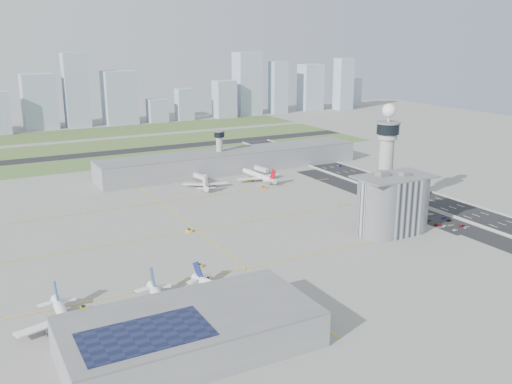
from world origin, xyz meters
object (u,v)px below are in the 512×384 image
airplane_far_a (205,179)px  car_lot_9 (444,218)px  car_lot_2 (438,224)px  car_lot_8 (449,220)px  airplane_near_a (65,316)px  airplane_near_b (165,302)px  car_lot_11 (423,210)px  jet_bridge_near_2 (253,295)px  car_lot_10 (431,214)px  car_lot_1 (445,226)px  car_lot_3 (428,220)px  tug_2 (207,279)px  airplane_far_b (259,172)px  car_lot_7 (462,225)px  car_hw_1 (402,190)px  jet_bridge_near_1 (182,312)px  tug_4 (264,188)px  tug_5 (249,180)px  jet_bridge_far_1 (256,169)px  jet_bridge_near_0 (101,331)px  tug_3 (189,230)px  tug_0 (83,308)px  tug_1 (199,265)px  airplane_near_c (225,285)px  jet_bridge_far_0 (195,177)px  car_hw_4 (288,154)px  control_tower (386,154)px  car_lot_0 (455,230)px  car_lot_5 (413,213)px  car_lot_6 (467,227)px  secondary_tower (219,147)px  car_hw_2 (341,166)px

airplane_far_a → car_lot_9: (92.72, -131.18, -4.73)m
car_lot_2 → car_lot_8: 10.87m
airplane_near_a → airplane_near_b: bearing=79.6°
airplane_near_b → car_lot_11: airplane_near_b is taller
jet_bridge_near_2 → car_lot_10: size_ratio=3.21×
car_lot_8 → car_lot_1: bearing=117.7°
car_lot_3 → car_lot_8: bearing=-120.8°
airplane_near_b → tug_2: size_ratio=12.57×
airplane_far_b → car_lot_7: bearing=-165.1°
car_hw_1 → jet_bridge_near_1: bearing=-161.6°
tug_4 → tug_5: 22.82m
car_lot_11 → car_lot_7: bearing=177.4°
jet_bridge_near_2 → car_lot_1: size_ratio=4.17×
jet_bridge_far_1 → car_lot_9: size_ratio=4.18×
jet_bridge_near_0 → tug_3: (68.63, 89.57, -1.92)m
airplane_far_b → jet_bridge_far_1: size_ratio=3.01×
tug_0 → tug_1: (55.74, 17.74, -0.06)m
car_lot_7 → tug_0: bearing=89.6°
jet_bridge_near_0 → car_lot_7: 207.15m
car_lot_3 → car_lot_8: (10.58, -5.87, 0.08)m
airplane_near_c → jet_bridge_near_0: bearing=-98.0°
jet_bridge_far_1 → tug_3: jet_bridge_far_1 is taller
tug_1 → car_lot_2: size_ratio=0.73×
tug_3 → car_lot_10: (136.31, -39.42, -0.32)m
airplane_near_b → airplane_near_a: bearing=-95.9°
jet_bridge_far_0 → car_hw_1: (113.05, -93.31, -2.19)m
jet_bridge_near_0 → tug_5: 226.49m
airplane_near_b → car_hw_4: bearing=144.5°
control_tower → airplane_near_a: control_tower is taller
jet_bridge_near_2 → jet_bridge_far_0: 200.68m
tug_2 → airplane_far_a: bearing=90.0°
car_lot_3 → car_lot_0: bearing=-178.9°
jet_bridge_near_2 → tug_5: bearing=-17.2°
jet_bridge_near_0 → car_lot_11: 214.70m
car_lot_5 → tug_1: bearing=87.3°
jet_bridge_far_1 → car_lot_0: jet_bridge_far_1 is taller
tug_2 → tug_0: bearing=-154.3°
car_lot_6 → tug_4: bearing=19.9°
car_lot_5 → jet_bridge_far_1: bearing=4.8°
car_lot_11 → car_hw_4: 182.26m
airplane_near_c → car_lot_2: (143.29, 25.54, -4.68)m
car_lot_5 → car_hw_1: bearing=-44.3°
car_lot_8 → jet_bridge_near_0: bearing=94.1°
airplane_far_b → car_hw_4: airplane_far_b is taller
car_lot_3 → car_lot_11: car_lot_11 is taller
secondary_tower → jet_bridge_far_1: (22.00, -18.00, -15.95)m
airplane_far_a → car_hw_2: (121.30, 6.95, -4.69)m
tug_3 → car_lot_9: size_ratio=0.95×
jet_bridge_far_0 → tug_5: bearing=46.8°
airplane_near_c → car_lot_9: bearing=84.1°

